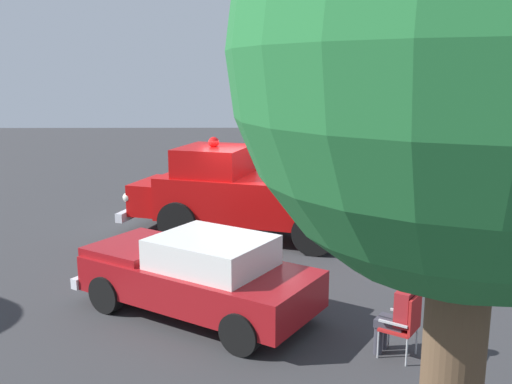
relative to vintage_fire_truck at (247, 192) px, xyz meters
name	(u,v)px	position (x,y,z in m)	size (l,w,h in m)	color
ground_plane	(251,241)	(0.09, -0.46, -1.20)	(60.00, 60.00, 0.00)	#333335
vintage_fire_truck	(247,192)	(0.00, 0.00, 0.00)	(6.33, 3.97, 2.59)	black
classic_hot_rod	(197,273)	(-0.87, -4.84, -0.45)	(4.66, 3.93, 1.46)	black
parked_pickup	(463,191)	(5.97, 0.93, -0.21)	(4.84, 4.46, 1.90)	black
lawn_chair_near_truck	(407,322)	(2.40, -6.52, -0.61)	(0.68, 0.68, 1.02)	#B7BABF
lawn_chair_by_car	(355,207)	(2.95, 0.74, -0.61)	(0.53, 0.55, 1.02)	#B7BABF
spectator_seated	(398,313)	(2.29, -6.44, -0.50)	(0.65, 0.61, 1.29)	#383842
spectator_standing	(327,166)	(2.78, 5.35, -0.23)	(0.65, 0.34, 1.68)	#2D334C
oak_tree_right	(477,57)	(1.77, -10.00, 3.15)	(3.77, 3.77, 6.27)	brown
utility_pole	(362,83)	(5.56, 13.82, 2.51)	(1.70, 0.26, 7.12)	brown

